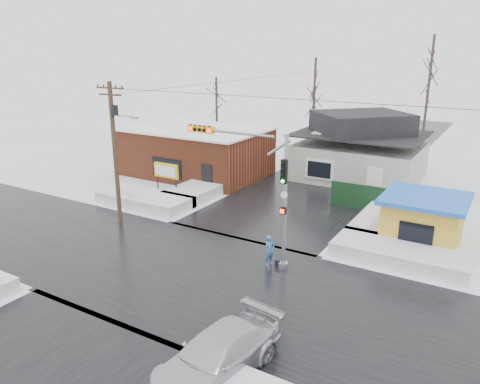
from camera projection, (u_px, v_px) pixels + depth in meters
The scene contains 20 objects.
ground at pixel (186, 272), 23.75m from camera, with size 120.00×120.00×0.00m, color white.
road_ns at pixel (186, 272), 23.75m from camera, with size 10.00×120.00×0.02m, color black.
road_ew at pixel (186, 272), 23.75m from camera, with size 120.00×10.00×0.02m, color black.
snowbank_nw at pixel (145, 200), 33.78m from camera, with size 7.00×3.00×0.80m, color white.
snowbank_ne at pixel (400, 254), 24.96m from camera, with size 7.00×3.00×0.80m, color white.
snowbank_nside_w at pixel (207, 187), 36.90m from camera, with size 3.00×8.00×0.80m, color white.
snowbank_nside_e at pixel (386, 219), 30.04m from camera, with size 3.00×8.00×0.80m, color white.
traffic_signal at pixel (257, 180), 23.64m from camera, with size 6.05×0.68×7.00m.
utility_pole at pixel (115, 145), 28.99m from camera, with size 3.15×0.44×9.00m.
brick_building at pixel (195, 151), 41.63m from camera, with size 12.20×8.20×4.12m.
marquee_sign at pixel (166, 172), 35.37m from camera, with size 2.20×0.21×2.55m.
house at pixel (360, 149), 40.02m from camera, with size 10.40×8.40×5.76m.
kiosk at pixel (423, 220), 26.86m from camera, with size 4.60×4.60×2.88m.
fence at pixel (387, 202), 31.78m from camera, with size 8.00×0.12×1.80m, color black.
tree_far_left at pixel (315, 80), 44.66m from camera, with size 3.00×3.00×10.00m.
tree_far_mid at pixel (431, 64), 40.92m from camera, with size 3.00×3.00×12.00m.
tree_far_west at pixel (216, 93), 48.39m from camera, with size 3.00×3.00×8.00m.
pedestrian at pixel (270, 251), 24.26m from camera, with size 0.61×0.40×1.66m, color #3968A1.
car at pixel (218, 355), 16.12m from camera, with size 2.22×5.47×1.59m, color silver.
shopping_bag at pixel (277, 264), 24.30m from camera, with size 0.28×0.12×0.35m, color black.
Camera 1 is at (13.36, -17.02, 10.97)m, focal length 35.00 mm.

